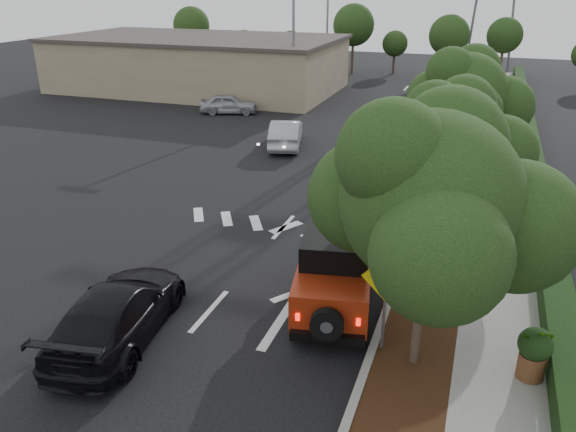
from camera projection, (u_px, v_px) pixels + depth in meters
The scene contains 19 objects.
ground at pixel (209, 311), 15.39m from camera, with size 120.00×120.00×0.00m, color black.
curb at pixel (430, 187), 24.37m from camera, with size 0.20×70.00×0.15m, color #9E9B93.
planting_strip at pixel (454, 190), 24.07m from camera, with size 1.80×70.00×0.12m, color black.
sidewalk at pixel (500, 195), 23.48m from camera, with size 2.00×70.00×0.12m, color gray.
hedge at pixel (538, 191), 22.92m from camera, with size 0.80×70.00×0.80m, color black.
commercial_building at pixel (199, 64), 45.56m from camera, with size 22.00×12.00×4.00m, color gray.
transmission_tower at pixel (486, 71), 55.22m from camera, with size 7.00×4.00×28.00m, color slate, non-canonical shape.
street_tree_near at pixel (413, 365), 13.24m from camera, with size 3.80×3.80×5.92m, color black, non-canonical shape.
street_tree_mid at pixel (441, 243), 19.31m from camera, with size 3.20×3.20×5.32m, color black, non-canonical shape.
street_tree_far at pixel (455, 184), 24.96m from camera, with size 3.40×3.40×5.62m, color black, non-canonical shape.
light_pole_a at pixel (293, 107), 39.95m from camera, with size 2.00×0.22×9.00m, color slate, non-canonical shape.
light_pole_b at pixel (326, 80), 50.68m from camera, with size 2.00×0.22×9.00m, color slate, non-canonical shape.
red_jeep at pixel (335, 272), 15.15m from camera, with size 2.58×4.46×2.19m.
silver_suv_ahead at pixel (396, 159), 25.91m from camera, with size 2.43×5.28×1.47m, color #A6A9AE.
black_suv_oncoming at pixel (118, 312), 14.00m from camera, with size 2.07×5.10×1.48m, color black.
silver_sedan_oncoming at pixel (286, 133), 30.16m from camera, with size 1.55×4.44×1.46m, color #A7A8AE.
parked_suv at pixel (229, 104), 37.70m from camera, with size 1.53×3.80×1.30m, color #A6AAAE.
speed_hump_sign at pixel (386, 291), 12.99m from camera, with size 1.19×0.11×2.52m.
terracotta_planter at pixel (535, 348), 12.37m from camera, with size 0.76×0.76×1.32m.
Camera 1 is at (6.42, -11.68, 8.41)m, focal length 35.00 mm.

